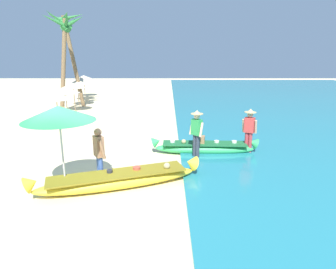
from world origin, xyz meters
TOP-DOWN VIEW (x-y plane):
  - ground_plane at (0.00, 0.00)m, footprint 80.00×80.00m
  - boat_yellow_foreground at (1.15, -0.40)m, footprint 4.79×2.25m
  - boat_green_midground at (3.95, 2.58)m, footprint 4.09×0.82m
  - person_vendor_hatted at (3.58, 1.98)m, footprint 0.52×0.53m
  - person_tourist_customer at (0.53, 0.05)m, footprint 0.47×0.57m
  - person_vendor_assistant at (5.61, 2.54)m, footprint 0.58×0.45m
  - patio_umbrella_large at (-0.29, -0.61)m, footprint 1.91×1.91m
  - parasol_row_0 at (-2.89, 6.12)m, footprint 1.60×1.60m
  - parasol_row_1 at (-3.26, 8.52)m, footprint 1.60×1.60m
  - parasol_row_2 at (-3.67, 11.27)m, footprint 1.60×1.60m
  - parasol_row_3 at (-4.11, 13.60)m, footprint 1.60×1.60m
  - parasol_row_4 at (-4.67, 16.25)m, footprint 1.60×1.60m
  - parasol_row_5 at (-5.02, 18.59)m, footprint 1.60×1.60m
  - palm_tree_tall_inland at (-4.09, 11.65)m, footprint 2.61×2.38m
  - palm_tree_leaning_seaward at (-4.53, 13.43)m, footprint 2.54×2.83m

SIDE VIEW (x-z plane):
  - ground_plane at x=0.00m, z-range 0.00..0.00m
  - boat_yellow_foreground at x=1.15m, z-range -0.12..0.62m
  - boat_green_midground at x=3.95m, z-range -0.10..0.60m
  - person_tourist_customer at x=0.53m, z-range 0.10..1.74m
  - person_vendor_assistant at x=5.61m, z-range 0.14..1.90m
  - person_vendor_hatted at x=3.58m, z-range 0.15..1.96m
  - parasol_row_0 at x=-2.89m, z-range 0.79..2.70m
  - parasol_row_1 at x=-3.26m, z-range 0.79..2.70m
  - parasol_row_2 at x=-3.67m, z-range 0.79..2.70m
  - parasol_row_3 at x=-4.11m, z-range 0.79..2.70m
  - parasol_row_4 at x=-4.67m, z-range 0.79..2.70m
  - parasol_row_5 at x=-5.02m, z-range 0.79..2.70m
  - patio_umbrella_large at x=-0.29m, z-range 0.99..3.40m
  - palm_tree_tall_inland at x=-4.09m, z-range 1.73..7.97m
  - palm_tree_leaning_seaward at x=-4.53m, z-range 1.98..8.63m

